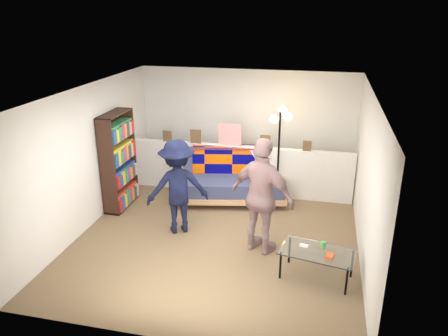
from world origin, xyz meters
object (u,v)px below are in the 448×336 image
coffee_table (318,253)px  person_left (178,187)px  bookshelf (119,164)px  person_right (262,197)px  floor_lamp (280,136)px  futon_sofa (233,180)px

coffee_table → person_left: (-2.32, 0.89, 0.41)m
person_left → bookshelf: bearing=-53.0°
bookshelf → person_right: size_ratio=0.99×
bookshelf → floor_lamp: size_ratio=0.97×
futon_sofa → person_left: size_ratio=1.37×
futon_sofa → bookshelf: size_ratio=1.22×
floor_lamp → bookshelf: bearing=-162.5°
bookshelf → coffee_table: size_ratio=1.65×
floor_lamp → person_right: bearing=-91.2°
futon_sofa → bookshelf: bearing=-160.0°
person_left → coffee_table: bearing=132.8°
futon_sofa → person_left: (-0.64, -1.43, 0.39)m
futon_sofa → coffee_table: futon_sofa is taller
coffee_table → floor_lamp: 2.78m
person_right → futon_sofa: bearing=-40.6°
bookshelf → floor_lamp: 3.05m
bookshelf → floor_lamp: floor_lamp is taller
coffee_table → floor_lamp: bearing=108.4°
floor_lamp → person_right: 1.98m
futon_sofa → bookshelf: bookshelf is taller
person_right → coffee_table: bearing=171.9°
coffee_table → person_left: bearing=159.0°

